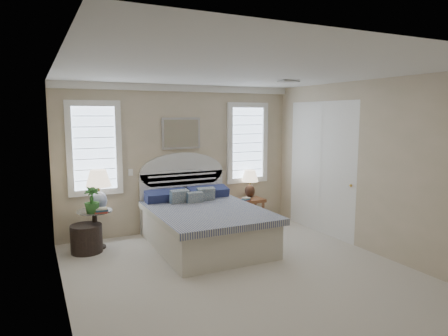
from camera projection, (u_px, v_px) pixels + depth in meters
floor at (245, 276)px, 5.40m from camera, size 4.50×5.00×0.01m
ceiling at (247, 72)px, 5.04m from camera, size 4.50×5.00×0.01m
wall_back at (181, 158)px, 7.45m from camera, size 4.50×0.02×2.70m
wall_left at (61, 191)px, 4.24m from camera, size 0.02×5.00×2.70m
wall_right at (373, 167)px, 6.19m from camera, size 0.02×5.00×2.70m
crown_molding at (181, 88)px, 7.24m from camera, size 4.50×0.08×0.12m
hvac_vent at (289, 81)px, 6.28m from camera, size 0.30×0.20×0.02m
switch_plate at (131, 172)px, 7.05m from camera, size 0.08×0.01×0.12m
window_left at (94, 148)px, 6.72m from camera, size 0.90×0.06×1.60m
window_right at (247, 143)px, 8.00m from camera, size 0.90×0.06×1.60m
painting at (181, 133)px, 7.35m from camera, size 0.74×0.04×0.58m
closet_door at (321, 168)px, 7.27m from camera, size 0.02×1.80×2.40m
bed at (203, 222)px, 6.65m from camera, size 1.72×2.28×1.47m
side_table_left at (95, 225)px, 6.46m from camera, size 0.56×0.56×0.63m
nightstand_right at (250, 206)px, 7.83m from camera, size 0.50×0.40×0.53m
floor_pot at (86, 239)px, 6.29m from camera, size 0.51×0.51×0.44m
lamp_left at (99, 185)px, 6.44m from camera, size 0.46×0.46×0.66m
lamp_right at (250, 180)px, 7.93m from camera, size 0.40×0.40×0.55m
potted_plant at (92, 200)px, 6.21m from camera, size 0.29×0.29×0.42m
books_left at (102, 211)px, 6.26m from camera, size 0.21×0.16×0.08m
books_right at (246, 199)px, 7.60m from camera, size 0.19×0.17×0.07m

